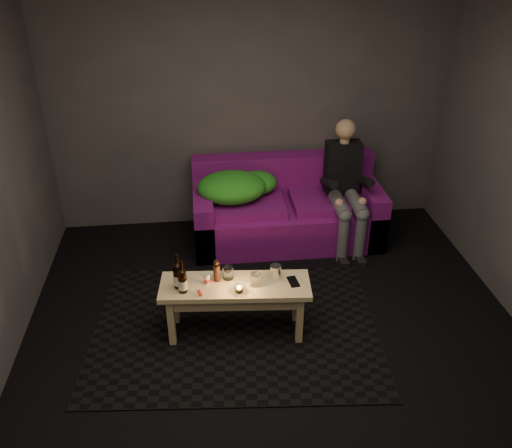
{
  "coord_description": "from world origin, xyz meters",
  "views": [
    {
      "loc": [
        -0.52,
        -2.99,
        2.92
      ],
      "look_at": [
        -0.05,
        1.22,
        0.5
      ],
      "focal_mm": 38.0,
      "sensor_mm": 36.0,
      "label": 1
    }
  ],
  "objects": [
    {
      "name": "salt_shaker",
      "position": [
        -0.52,
        0.4,
        0.51
      ],
      "size": [
        0.05,
        0.05,
        0.09
      ],
      "primitive_type": "cylinder",
      "rotation": [
        0.0,
        0.0,
        -0.28
      ],
      "color": "silver",
      "rests_on": "coffee_table"
    },
    {
      "name": "pepper_mill",
      "position": [
        -0.44,
        0.43,
        0.54
      ],
      "size": [
        0.06,
        0.06,
        0.14
      ],
      "primitive_type": "cylinder",
      "rotation": [
        0.0,
        0.0,
        -0.07
      ],
      "color": "black",
      "rests_on": "coffee_table"
    },
    {
      "name": "floor",
      "position": [
        0.0,
        0.0,
        0.0
      ],
      "size": [
        4.5,
        4.5,
        0.0
      ],
      "primitive_type": "plane",
      "color": "black",
      "rests_on": "ground"
    },
    {
      "name": "steel_cup",
      "position": [
        0.01,
        0.42,
        0.53
      ],
      "size": [
        0.1,
        0.1,
        0.12
      ],
      "primitive_type": "cylinder",
      "rotation": [
        0.0,
        0.0,
        0.25
      ],
      "color": "silver",
      "rests_on": "coffee_table"
    },
    {
      "name": "person",
      "position": [
        0.87,
        1.66,
        0.65
      ],
      "size": [
        0.34,
        0.77,
        1.25
      ],
      "color": "black",
      "rests_on": "sofa"
    },
    {
      "name": "sofa",
      "position": [
        0.32,
        1.82,
        0.29
      ],
      "size": [
        1.87,
        0.84,
        0.8
      ],
      "color": "#740F74",
      "rests_on": "floor"
    },
    {
      "name": "green_blanket",
      "position": [
        -0.19,
        1.81,
        0.6
      ],
      "size": [
        0.82,
        0.56,
        0.28
      ],
      "color": "green",
      "rests_on": "sofa"
    },
    {
      "name": "rug",
      "position": [
        -0.31,
        0.42,
        0.01
      ],
      "size": [
        2.43,
        1.86,
        0.01
      ],
      "primitive_type": "cube",
      "rotation": [
        0.0,
        0.0,
        -0.08
      ],
      "color": "black",
      "rests_on": "floor"
    },
    {
      "name": "beer_bottle_a",
      "position": [
        -0.73,
        0.38,
        0.58
      ],
      "size": [
        0.07,
        0.07,
        0.29
      ],
      "color": "black",
      "rests_on": "coffee_table"
    },
    {
      "name": "beer_bottle_b",
      "position": [
        -0.7,
        0.32,
        0.57
      ],
      "size": [
        0.07,
        0.07,
        0.27
      ],
      "color": "black",
      "rests_on": "coffee_table"
    },
    {
      "name": "red_lighter",
      "position": [
        -0.58,
        0.28,
        0.48
      ],
      "size": [
        0.04,
        0.07,
        0.01
      ],
      "primitive_type": "cube",
      "rotation": [
        0.0,
        0.0,
        0.24
      ],
      "color": "red",
      "rests_on": "coffee_table"
    },
    {
      "name": "tumbler_front",
      "position": [
        -0.15,
        0.35,
        0.52
      ],
      "size": [
        0.09,
        0.09,
        0.1
      ],
      "primitive_type": "cylinder",
      "rotation": [
        0.0,
        0.0,
        0.14
      ],
      "color": "white",
      "rests_on": "coffee_table"
    },
    {
      "name": "tumbler_back",
      "position": [
        -0.35,
        0.46,
        0.52
      ],
      "size": [
        0.09,
        0.09,
        0.1
      ],
      "primitive_type": "cylinder",
      "rotation": [
        0.0,
        0.0,
        -0.04
      ],
      "color": "white",
      "rests_on": "coffee_table"
    },
    {
      "name": "smartphone",
      "position": [
        0.14,
        0.35,
        0.47
      ],
      "size": [
        0.09,
        0.15,
        0.01
      ],
      "primitive_type": "cube",
      "rotation": [
        0.0,
        0.0,
        0.13
      ],
      "color": "black",
      "rests_on": "coffee_table"
    },
    {
      "name": "coffee_table",
      "position": [
        -0.31,
        0.37,
        0.39
      ],
      "size": [
        1.18,
        0.46,
        0.47
      ],
      "rotation": [
        0.0,
        0.0,
        -0.08
      ],
      "color": "#E1BE83",
      "rests_on": "rug"
    },
    {
      "name": "room",
      "position": [
        0.0,
        0.47,
        1.64
      ],
      "size": [
        4.5,
        4.5,
        4.5
      ],
      "color": "silver",
      "rests_on": "ground"
    },
    {
      "name": "tealight",
      "position": [
        -0.28,
        0.28,
        0.5
      ],
      "size": [
        0.06,
        0.06,
        0.05
      ],
      "color": "white",
      "rests_on": "coffee_table"
    }
  ]
}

